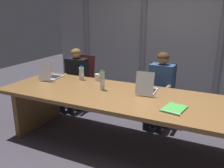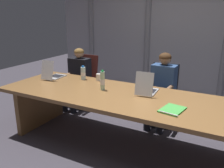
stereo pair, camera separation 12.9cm
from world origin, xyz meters
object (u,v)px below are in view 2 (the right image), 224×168
at_px(person_left_end, 77,75).
at_px(spiral_notepad, 172,110).
at_px(office_chair_left_end, 83,87).
at_px(person_left_mid, 162,86).
at_px(laptop_left_mid, 147,89).
at_px(office_chair_left_mid, 162,101).
at_px(water_bottle_secondary, 103,81).
at_px(coffee_mug_far, 99,77).
at_px(laptop_left_end, 53,75).
at_px(water_bottle_primary, 83,73).

height_order(person_left_end, spiral_notepad, person_left_end).
distance_m(office_chair_left_end, person_left_mid, 1.65).
xyz_separation_m(laptop_left_mid, office_chair_left_mid, (-0.02, 0.83, -0.45)).
relative_size(laptop_left_mid, person_left_end, 0.35).
relative_size(laptop_left_mid, water_bottle_secondary, 1.40).
distance_m(office_chair_left_mid, coffee_mug_far, 1.13).
relative_size(laptop_left_end, spiral_notepad, 1.20).
distance_m(person_left_end, coffee_mug_far, 0.87).
relative_size(laptop_left_end, person_left_end, 0.36).
distance_m(laptop_left_mid, water_bottle_primary, 1.15).
height_order(person_left_mid, coffee_mug_far, person_left_mid).
bearing_deg(coffee_mug_far, water_bottle_secondary, -52.88).
bearing_deg(water_bottle_primary, coffee_mug_far, 14.47).
bearing_deg(office_chair_left_mid, person_left_end, -90.01).
height_order(person_left_end, water_bottle_secondary, person_left_end).
height_order(office_chair_left_mid, spiral_notepad, office_chair_left_mid).
height_order(person_left_mid, water_bottle_secondary, person_left_mid).
height_order(laptop_left_end, water_bottle_primary, laptop_left_end).
xyz_separation_m(office_chair_left_end, water_bottle_primary, (0.47, -0.66, 0.48)).
height_order(water_bottle_primary, coffee_mug_far, water_bottle_primary).
height_order(office_chair_left_mid, coffee_mug_far, office_chair_left_mid).
bearing_deg(water_bottle_secondary, person_left_end, 141.72).
bearing_deg(coffee_mug_far, spiral_notepad, -25.89).
bearing_deg(office_chair_left_end, water_bottle_secondary, 48.11).
bearing_deg(person_left_end, laptop_left_end, 1.65).
distance_m(laptop_left_end, person_left_end, 0.69).
height_order(laptop_left_end, coffee_mug_far, laptop_left_end).
distance_m(laptop_left_mid, person_left_mid, 0.69).
bearing_deg(office_chair_left_mid, office_chair_left_end, -95.82).
relative_size(office_chair_left_end, coffee_mug_far, 7.62).
distance_m(person_left_end, water_bottle_secondary, 1.34).
bearing_deg(water_bottle_primary, person_left_end, 134.47).
xyz_separation_m(office_chair_left_end, office_chair_left_mid, (1.59, -0.00, -0.01)).
bearing_deg(office_chair_left_mid, laptop_left_mid, -4.38).
height_order(coffee_mug_far, spiral_notepad, coffee_mug_far).
xyz_separation_m(person_left_end, spiral_notepad, (2.07, -1.08, 0.11)).
xyz_separation_m(office_chair_left_mid, water_bottle_secondary, (-0.57, -0.98, 0.52)).
distance_m(water_bottle_primary, spiral_notepad, 1.69).
bearing_deg(person_left_mid, spiral_notepad, 24.58).
height_order(office_chair_left_end, spiral_notepad, office_chair_left_end).
bearing_deg(laptop_left_mid, office_chair_left_mid, -2.04).
relative_size(laptop_left_mid, person_left_mid, 0.33).
height_order(laptop_left_mid, person_left_end, person_left_end).
bearing_deg(spiral_notepad, coffee_mug_far, 163.93).
xyz_separation_m(person_left_mid, water_bottle_secondary, (-0.60, -0.82, 0.21)).
relative_size(laptop_left_end, person_left_mid, 0.34).
height_order(office_chair_left_mid, person_left_mid, person_left_mid).
bearing_deg(office_chair_left_end, person_left_end, -4.30).
distance_m(coffee_mug_far, spiral_notepad, 1.48).
distance_m(laptop_left_mid, water_bottle_secondary, 0.61).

